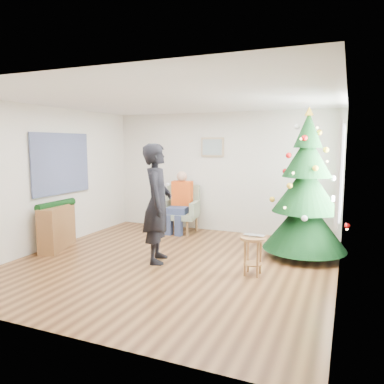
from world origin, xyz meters
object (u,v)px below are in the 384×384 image
at_px(console, 57,227).
at_px(armchair, 181,215).
at_px(stool, 253,255).
at_px(christmas_tree, 306,191).
at_px(standing_man, 157,203).

bearing_deg(console, armchair, 34.93).
xyz_separation_m(stool, armchair, (-2.12, 2.08, 0.08)).
xyz_separation_m(armchair, console, (-1.54, -2.10, 0.02)).
relative_size(christmas_tree, console, 2.53).
xyz_separation_m(stool, console, (-3.66, -0.01, 0.11)).
bearing_deg(standing_man, armchair, -5.23).
bearing_deg(christmas_tree, console, -163.57).
height_order(armchair, standing_man, standing_man).
relative_size(armchair, console, 1.02).
height_order(standing_man, console, standing_man).
relative_size(armchair, standing_man, 0.53).
distance_m(christmas_tree, armchair, 2.94).
distance_m(stool, standing_man, 1.73).
bearing_deg(armchair, standing_man, -82.94).
relative_size(stool, armchair, 0.56).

